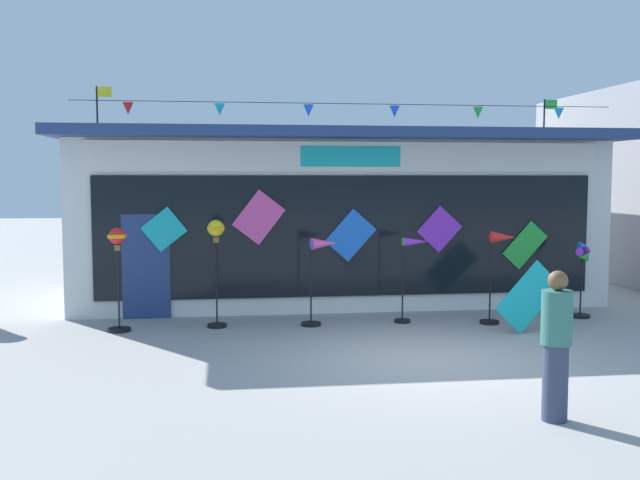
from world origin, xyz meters
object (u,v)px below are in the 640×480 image
object	(u,v)px
wind_spinner_far_left	(118,260)
display_kite_on_ground	(528,297)
wind_spinner_far_right	(582,273)
wind_spinner_left	(216,248)
wind_spinner_center_right	(411,264)
kite_shop_building	(330,214)
wind_spinner_right	(499,258)
wind_spinner_center_left	(320,265)
person_mid_plaza	(556,345)

from	to	relation	value
wind_spinner_far_left	display_kite_on_ground	world-z (taller)	wind_spinner_far_left
wind_spinner_far_left	wind_spinner_far_right	distance (m)	8.65
wind_spinner_left	wind_spinner_center_right	bearing A→B (deg)	-0.49
kite_shop_building	wind_spinner_right	xyz separation A→B (m)	(2.54, -4.10, -0.62)
wind_spinner_center_left	wind_spinner_right	bearing A→B (deg)	-4.55
kite_shop_building	wind_spinner_far_right	xyz separation A→B (m)	(4.33, -3.77, -0.98)
wind_spinner_center_right	person_mid_plaza	world-z (taller)	person_mid_plaza
wind_spinner_far_right	wind_spinner_right	bearing A→B (deg)	-169.61
kite_shop_building	wind_spinner_left	xyz separation A→B (m)	(-2.61, -3.75, -0.41)
wind_spinner_far_left	wind_spinner_left	distance (m)	1.71
kite_shop_building	display_kite_on_ground	distance (m)	5.79
wind_spinner_right	person_mid_plaza	bearing A→B (deg)	-104.82
kite_shop_building	person_mid_plaza	distance (m)	9.50
kite_shop_building	wind_spinner_center_right	distance (m)	3.98
wind_spinner_left	wind_spinner_far_right	distance (m)	6.97
wind_spinner_center_left	wind_spinner_right	xyz separation A→B (m)	(3.28, -0.26, 0.11)
wind_spinner_center_right	wind_spinner_far_right	distance (m)	3.37
wind_spinner_far_left	wind_spinner_center_left	distance (m)	3.57
wind_spinner_left	wind_spinner_center_left	distance (m)	1.90
wind_spinner_center_left	wind_spinner_center_right	distance (m)	1.71
kite_shop_building	wind_spinner_far_left	size ratio (longest dim) A/B	6.23
wind_spinner_far_left	wind_spinner_center_left	bearing A→B (deg)	0.81
wind_spinner_far_right	display_kite_on_ground	bearing A→B (deg)	-143.48
kite_shop_building	wind_spinner_center_right	world-z (taller)	kite_shop_building
wind_spinner_far_left	wind_spinner_right	xyz separation A→B (m)	(6.85, -0.21, -0.05)
wind_spinner_center_right	person_mid_plaza	size ratio (longest dim) A/B	0.95
wind_spinner_far_left	wind_spinner_center_left	size ratio (longest dim) A/B	1.13
wind_spinner_far_left	person_mid_plaza	size ratio (longest dim) A/B	1.09
wind_spinner_left	wind_spinner_far_right	xyz separation A→B (m)	(6.94, -0.02, -0.57)
wind_spinner_far_left	wind_spinner_left	size ratio (longest dim) A/B	0.94
person_mid_plaza	wind_spinner_left	bearing A→B (deg)	176.39
wind_spinner_far_left	display_kite_on_ground	bearing A→B (deg)	-8.45
wind_spinner_far_right	display_kite_on_ground	distance (m)	1.98
wind_spinner_center_left	wind_spinner_center_right	size ratio (longest dim) A/B	1.01
person_mid_plaza	display_kite_on_ground	xyz separation A→B (m)	(1.61, 4.44, -0.23)
wind_spinner_right	wind_spinner_far_right	distance (m)	1.86
display_kite_on_ground	wind_spinner_right	bearing A→B (deg)	104.36
kite_shop_building	wind_spinner_center_right	size ratio (longest dim) A/B	7.13
wind_spinner_far_left	wind_spinner_far_right	xyz separation A→B (m)	(8.64, 0.12, -0.41)
wind_spinner_left	person_mid_plaza	bearing A→B (deg)	-56.31
wind_spinner_far_left	wind_spinner_right	size ratio (longest dim) A/B	1.06
kite_shop_building	wind_spinner_left	world-z (taller)	kite_shop_building
person_mid_plaza	kite_shop_building	bearing A→B (deg)	149.66
wind_spinner_left	person_mid_plaza	world-z (taller)	wind_spinner_left
wind_spinner_far_left	wind_spinner_left	xyz separation A→B (m)	(1.70, 0.14, 0.17)
wind_spinner_far_left	wind_spinner_center_left	world-z (taller)	wind_spinner_far_left
wind_spinner_center_right	display_kite_on_ground	xyz separation A→B (m)	(1.79, -1.16, -0.47)
wind_spinner_far_right	wind_spinner_left	bearing A→B (deg)	179.84
kite_shop_building	wind_spinner_center_left	bearing A→B (deg)	-100.90
kite_shop_building	wind_spinner_right	size ratio (longest dim) A/B	6.62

